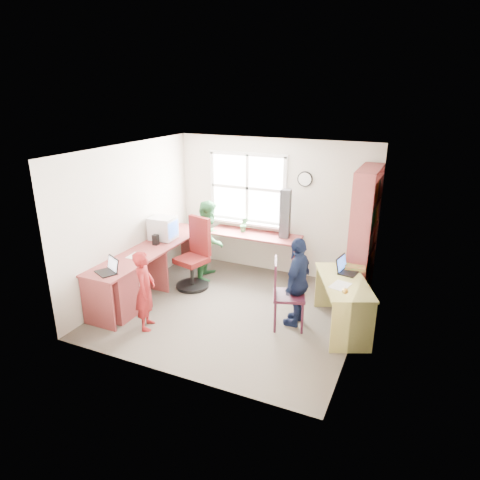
{
  "coord_description": "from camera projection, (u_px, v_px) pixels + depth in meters",
  "views": [
    {
      "loc": [
        2.46,
        -5.21,
        3.17
      ],
      "look_at": [
        0.0,
        0.25,
        1.05
      ],
      "focal_mm": 32.0,
      "sensor_mm": 36.0,
      "label": 1
    }
  ],
  "objects": [
    {
      "name": "potted_plant",
      "position": [
        244.0,
        225.0,
        7.62
      ],
      "size": [
        0.18,
        0.16,
        0.27
      ],
      "primitive_type": "imported",
      "rotation": [
        0.0,
        0.0,
        0.29
      ],
      "color": "#327D41",
      "rests_on": "l_desk"
    },
    {
      "name": "laptop_right",
      "position": [
        346.0,
        268.0,
        6.03
      ],
      "size": [
        0.32,
        0.36,
        0.22
      ],
      "rotation": [
        0.0,
        0.0,
        1.4
      ],
      "color": "black",
      "rests_on": "right_desk"
    },
    {
      "name": "cd_tower",
      "position": [
        285.0,
        214.0,
        7.25
      ],
      "size": [
        0.18,
        0.16,
        0.84
      ],
      "rotation": [
        0.0,
        0.0,
        0.08
      ],
      "color": "black",
      "rests_on": "l_desk"
    },
    {
      "name": "speaker_b",
      "position": [
        174.0,
        230.0,
        7.47
      ],
      "size": [
        0.09,
        0.09,
        0.18
      ],
      "rotation": [
        0.0,
        0.0,
        0.02
      ],
      "color": "black",
      "rests_on": "l_desk"
    },
    {
      "name": "crt_monitor",
      "position": [
        163.0,
        228.0,
        7.21
      ],
      "size": [
        0.42,
        0.38,
        0.4
      ],
      "rotation": [
        0.0,
        0.0,
        0.06
      ],
      "color": "silver",
      "rests_on": "l_desk"
    },
    {
      "name": "person_red",
      "position": [
        145.0,
        290.0,
        5.85
      ],
      "size": [
        0.41,
        0.49,
        1.14
      ],
      "primitive_type": "imported",
      "rotation": [
        0.0,
        0.0,
        1.97
      ],
      "color": "maroon",
      "rests_on": "ground"
    },
    {
      "name": "paper_b",
      "position": [
        340.0,
        286.0,
        5.62
      ],
      "size": [
        0.28,
        0.34,
        0.0
      ],
      "rotation": [
        0.0,
        0.0,
        -0.24
      ],
      "color": "beige",
      "rests_on": "right_desk"
    },
    {
      "name": "speaker_a",
      "position": [
        156.0,
        240.0,
        7.01
      ],
      "size": [
        0.09,
        0.09,
        0.17
      ],
      "rotation": [
        0.0,
        0.0,
        0.02
      ],
      "color": "black",
      "rests_on": "l_desk"
    },
    {
      "name": "paper_a",
      "position": [
        135.0,
        256.0,
        6.57
      ],
      "size": [
        0.2,
        0.28,
        0.0
      ],
      "rotation": [
        0.0,
        0.0,
        0.04
      ],
      "color": "beige",
      "rests_on": "l_desk"
    },
    {
      "name": "laptop_left",
      "position": [
        109.0,
        269.0,
        5.96
      ],
      "size": [
        0.38,
        0.36,
        0.21
      ],
      "rotation": [
        0.0,
        0.0,
        -0.44
      ],
      "color": "black",
      "rests_on": "l_desk"
    },
    {
      "name": "person_navy",
      "position": [
        298.0,
        282.0,
        5.93
      ],
      "size": [
        0.37,
        0.78,
        1.29
      ],
      "primitive_type": "imported",
      "rotation": [
        0.0,
        0.0,
        -1.64
      ],
      "color": "#131C3B",
      "rests_on": "ground"
    },
    {
      "name": "wooden_chair",
      "position": [
        284.0,
        291.0,
        5.89
      ],
      "size": [
        0.55,
        0.55,
        1.0
      ],
      "rotation": [
        0.0,
        0.0,
        0.34
      ],
      "color": "#371221",
      "rests_on": "ground"
    },
    {
      "name": "swivel_chair",
      "position": [
        195.0,
        258.0,
        7.14
      ],
      "size": [
        0.68,
        0.68,
        1.19
      ],
      "rotation": [
        0.0,
        0.0,
        -0.26
      ],
      "color": "black",
      "rests_on": "ground"
    },
    {
      "name": "game_box",
      "position": [
        355.0,
        266.0,
        6.16
      ],
      "size": [
        0.33,
        0.33,
        0.06
      ],
      "rotation": [
        0.0,
        0.0,
        0.17
      ],
      "color": "red",
      "rests_on": "right_desk"
    },
    {
      "name": "right_desk",
      "position": [
        343.0,
        294.0,
        5.85
      ],
      "size": [
        1.04,
        1.39,
        0.73
      ],
      "rotation": [
        0.0,
        0.0,
        0.41
      ],
      "color": "tan",
      "rests_on": "ground"
    },
    {
      "name": "bookshelf",
      "position": [
        363.0,
        239.0,
        6.54
      ],
      "size": [
        0.3,
        1.02,
        2.1
      ],
      "color": "brown",
      "rests_on": "ground"
    },
    {
      "name": "room",
      "position": [
        236.0,
        232.0,
        6.16
      ],
      "size": [
        3.64,
        3.44,
        2.44
      ],
      "color": "#463F37",
      "rests_on": "ground"
    },
    {
      "name": "person_green",
      "position": [
        210.0,
        240.0,
        7.45
      ],
      "size": [
        0.67,
        0.78,
        1.39
      ],
      "primitive_type": "imported",
      "rotation": [
        0.0,
        0.0,
        1.8
      ],
      "color": "#2D713B",
      "rests_on": "ground"
    },
    {
      "name": "l_desk",
      "position": [
        149.0,
        275.0,
        6.6
      ],
      "size": [
        2.38,
        2.95,
        0.75
      ],
      "color": "brown",
      "rests_on": "ground"
    }
  ]
}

